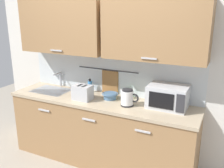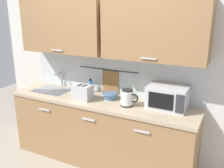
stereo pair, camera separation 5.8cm
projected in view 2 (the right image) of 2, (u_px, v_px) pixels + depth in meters
counter_unit at (101, 130)px, 3.40m from camera, size 2.53×0.64×0.90m
back_wall_assembly at (109, 49)px, 3.29m from camera, size 3.70×0.41×2.50m
sink_faucet at (60, 77)px, 3.78m from camera, size 0.09×0.17×0.22m
microwave at (168, 97)px, 2.96m from camera, size 0.46×0.35×0.27m
electric_kettle at (127, 98)px, 3.03m from camera, size 0.23×0.16×0.21m
dish_soap_bottle at (91, 86)px, 3.53m from camera, size 0.06×0.06×0.20m
mug_near_sink at (76, 89)px, 3.55m from camera, size 0.12×0.08×0.09m
mixing_bowl at (110, 95)px, 3.28m from camera, size 0.21×0.21×0.08m
toaster at (83, 92)px, 3.24m from camera, size 0.26×0.17×0.19m
mug_by_kettle at (129, 95)px, 3.29m from camera, size 0.12×0.08×0.09m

